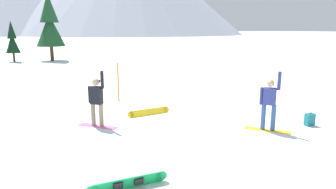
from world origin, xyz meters
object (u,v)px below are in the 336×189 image
object	(u,v)px
loose_snowboard_far_spare	(149,112)
pine_tree_twin	(12,40)
backpack_teal	(309,120)
trail_marker_pole	(118,82)
snowboarder_midground	(97,101)
pine_tree_leaning	(50,24)
snowboarder_foreground	(269,103)
loose_snowboard_near_right	(128,183)

from	to	relation	value
loose_snowboard_far_spare	pine_tree_twin	distance (m)	25.41
backpack_teal	trail_marker_pole	size ratio (longest dim) A/B	0.26
snowboarder_midground	pine_tree_leaning	bearing A→B (deg)	87.80
snowboarder_foreground	snowboarder_midground	bearing A→B (deg)	149.58
snowboarder_midground	pine_tree_twin	bearing A→B (deg)	96.16
loose_snowboard_far_spare	pine_tree_leaning	xyz separation A→B (m)	(-1.21, 24.25, 3.74)
trail_marker_pole	pine_tree_twin	xyz separation A→B (m)	(-4.53, 22.03, 1.38)
trail_marker_pole	snowboarder_foreground	bearing A→B (deg)	-62.96
snowboarder_midground	loose_snowboard_far_spare	distance (m)	2.38
backpack_teal	snowboarder_foreground	bearing A→B (deg)	172.63
pine_tree_twin	snowboarder_midground	bearing A→B (deg)	-83.84
loose_snowboard_far_spare	trail_marker_pole	distance (m)	2.94
backpack_teal	pine_tree_leaning	distance (m)	28.80
snowboarder_foreground	pine_tree_twin	size ratio (longest dim) A/B	0.48
pine_tree_twin	backpack_teal	bearing A→B (deg)	-71.63
snowboarder_midground	loose_snowboard_near_right	xyz separation A→B (m)	(-0.43, -4.57, -0.79)
pine_tree_twin	trail_marker_pole	bearing A→B (deg)	-78.37
loose_snowboard_near_right	backpack_teal	bearing A→B (deg)	11.01
loose_snowboard_near_right	backpack_teal	xyz separation A→B (m)	(7.18, 1.40, 0.07)
trail_marker_pole	pine_tree_twin	size ratio (longest dim) A/B	0.43
pine_tree_twin	loose_snowboard_far_spare	bearing A→B (deg)	-78.82
snowboarder_foreground	backpack_teal	size ratio (longest dim) A/B	4.26
snowboarder_midground	loose_snowboard_near_right	size ratio (longest dim) A/B	1.10
snowboarder_foreground	backpack_teal	xyz separation A→B (m)	(1.73, -0.22, -0.74)
snowboarder_midground	loose_snowboard_near_right	bearing A→B (deg)	-95.36
pine_tree_leaning	pine_tree_twin	bearing A→B (deg)	170.92
snowboarder_foreground	loose_snowboard_far_spare	xyz separation A→B (m)	(-2.85, 3.50, -0.82)
loose_snowboard_near_right	snowboarder_midground	bearing A→B (deg)	84.64
snowboarder_foreground	loose_snowboard_near_right	distance (m)	5.74
backpack_teal	pine_tree_leaning	world-z (taller)	pine_tree_leaning
snowboarder_foreground	loose_snowboard_near_right	size ratio (longest dim) A/B	1.12
loose_snowboard_near_right	pine_tree_leaning	world-z (taller)	pine_tree_leaning
loose_snowboard_far_spare	pine_tree_twin	bearing A→B (deg)	101.18
loose_snowboard_far_spare	snowboarder_midground	bearing A→B (deg)	-165.59
pine_tree_leaning	loose_snowboard_near_right	bearing A→B (deg)	-92.70
backpack_teal	pine_tree_twin	size ratio (longest dim) A/B	0.11
loose_snowboard_near_right	pine_tree_leaning	distance (m)	29.64
snowboarder_midground	backpack_teal	size ratio (longest dim) A/B	4.18
loose_snowboard_near_right	pine_tree_leaning	bearing A→B (deg)	87.30
trail_marker_pole	pine_tree_leaning	size ratio (longest dim) A/B	0.26
snowboarder_foreground	loose_snowboard_far_spare	world-z (taller)	snowboarder_foreground
loose_snowboard_near_right	pine_tree_twin	xyz separation A→B (m)	(-2.31, 29.96, 2.15)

